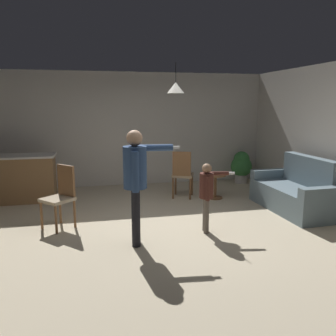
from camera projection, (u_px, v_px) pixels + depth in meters
The scene contains 12 objects.
ground at pixel (164, 227), 5.63m from camera, with size 7.68×7.68×0.00m, color beige.
wall_back at pixel (137, 129), 8.45m from camera, with size 6.40×0.10×2.70m, color beige.
couch_floral at pixel (296, 193), 6.48m from camera, with size 0.90×1.82×1.00m.
kitchen_counter at pixel (24, 178), 7.06m from camera, with size 1.26×0.66×0.95m.
side_table_by_couch at pixel (215, 183), 7.28m from camera, with size 0.44×0.44×0.52m.
person_adult at pixel (136, 175), 4.78m from camera, with size 0.82×0.47×1.62m.
person_child at pixel (207, 190), 5.31m from camera, with size 0.58×0.31×1.08m.
dining_chair_by_counter at pixel (61, 194), 5.54m from camera, with size 0.59×0.59×1.00m.
dining_chair_near_wall at pixel (182, 172), 7.29m from camera, with size 0.55×0.55×1.00m.
potted_plant_corner at pixel (241, 166), 8.69m from camera, with size 0.52×0.52×0.80m.
spare_remote_on_table at pixel (216, 173), 7.28m from camera, with size 0.04×0.13×0.04m, color white.
ceiling_light_pendant at pixel (176, 88), 6.38m from camera, with size 0.32×0.32×0.55m.
Camera 1 is at (-1.12, -5.24, 1.97)m, focal length 37.29 mm.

